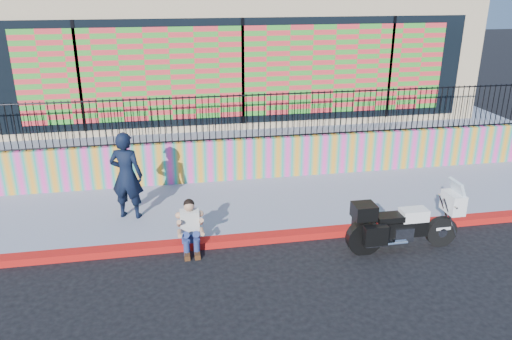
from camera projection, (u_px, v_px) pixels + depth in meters
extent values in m
plane|color=black|center=(275.00, 240.00, 10.52)|extent=(90.00, 90.00, 0.00)
cube|color=#A3170B|center=(275.00, 237.00, 10.50)|extent=(16.00, 0.30, 0.15)
cube|color=gray|center=(260.00, 205.00, 12.01)|extent=(16.00, 3.00, 0.15)
cube|color=#F841A9|center=(249.00, 159.00, 13.27)|extent=(16.00, 0.20, 1.10)
cube|color=gray|center=(225.00, 115.00, 17.99)|extent=(16.00, 10.00, 1.25)
cube|color=tan|center=(224.00, 41.00, 16.88)|extent=(14.00, 8.00, 4.00)
cube|color=black|center=(243.00, 72.00, 13.32)|extent=(12.60, 0.04, 2.80)
cube|color=#EF353B|center=(243.00, 72.00, 13.29)|extent=(11.48, 0.02, 2.40)
cylinder|color=black|center=(441.00, 231.00, 10.19)|extent=(0.65, 0.14, 0.65)
cylinder|color=black|center=(364.00, 239.00, 9.91)|extent=(0.65, 0.14, 0.65)
cube|color=black|center=(404.00, 228.00, 9.99)|extent=(0.93, 0.27, 0.33)
cube|color=silver|center=(401.00, 232.00, 10.02)|extent=(0.39, 0.33, 0.29)
cube|color=white|center=(414.00, 215.00, 9.93)|extent=(0.54, 0.31, 0.24)
cube|color=black|center=(389.00, 218.00, 9.85)|extent=(0.54, 0.33, 0.12)
cube|color=white|center=(453.00, 202.00, 10.00)|extent=(0.29, 0.51, 0.41)
cube|color=silver|center=(457.00, 188.00, 9.90)|extent=(0.18, 0.45, 0.33)
cube|color=black|center=(364.00, 211.00, 9.69)|extent=(0.43, 0.41, 0.29)
cube|color=black|center=(376.00, 235.00, 9.58)|extent=(0.47, 0.18, 0.39)
cube|color=black|center=(364.00, 222.00, 10.12)|extent=(0.47, 0.18, 0.39)
cube|color=white|center=(442.00, 227.00, 10.16)|extent=(0.31, 0.16, 0.06)
imported|color=black|center=(127.00, 175.00, 10.91)|extent=(0.83, 0.67, 1.98)
cube|color=navy|center=(190.00, 236.00, 10.18)|extent=(0.36, 0.28, 0.18)
cube|color=silver|center=(190.00, 222.00, 10.02)|extent=(0.38, 0.27, 0.54)
sphere|color=tan|center=(189.00, 206.00, 9.86)|extent=(0.21, 0.21, 0.21)
cube|color=#472814|center=(187.00, 256.00, 9.82)|extent=(0.11, 0.26, 0.10)
cube|color=#472814|center=(197.00, 255.00, 9.86)|extent=(0.11, 0.26, 0.10)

